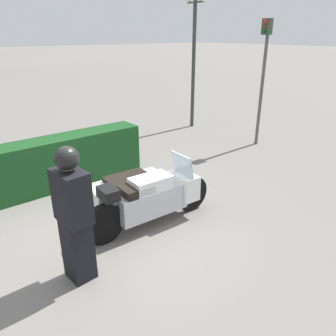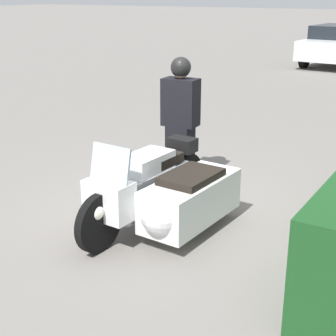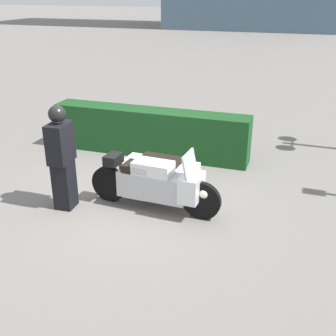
{
  "view_description": "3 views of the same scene",
  "coord_description": "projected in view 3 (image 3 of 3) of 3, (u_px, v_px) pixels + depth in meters",
  "views": [
    {
      "loc": [
        -2.18,
        -4.12,
        3.08
      ],
      "look_at": [
        1.22,
        0.01,
        0.86
      ],
      "focal_mm": 35.0,
      "sensor_mm": 36.0,
      "label": 1
    },
    {
      "loc": [
        5.55,
        3.09,
        2.75
      ],
      "look_at": [
        0.94,
        0.26,
        0.88
      ],
      "focal_mm": 55.0,
      "sensor_mm": 36.0,
      "label": 2
    },
    {
      "loc": [
        3.05,
        -6.37,
        3.63
      ],
      "look_at": [
        1.03,
        -0.38,
        0.92
      ],
      "focal_mm": 45.0,
      "sensor_mm": 36.0,
      "label": 3
    }
  ],
  "objects": [
    {
      "name": "police_motorcycle",
      "position": [
        162.0,
        179.0,
        7.56
      ],
      "size": [
        2.44,
        1.22,
        1.16
      ],
      "rotation": [
        0.0,
        0.0,
        -0.06
      ],
      "color": "black",
      "rests_on": "ground"
    },
    {
      "name": "hedge_bush_curbside",
      "position": [
        150.0,
        132.0,
        9.78
      ],
      "size": [
        4.63,
        0.63,
        1.08
      ],
      "primitive_type": "cube",
      "color": "#19471E",
      "rests_on": "ground"
    },
    {
      "name": "officer_rider",
      "position": [
        61.0,
        155.0,
        7.2
      ],
      "size": [
        0.34,
        0.53,
        1.87
      ],
      "rotation": [
        0.0,
        0.0,
        -3.07
      ],
      "color": "black",
      "rests_on": "ground"
    },
    {
      "name": "ground_plane",
      "position": [
        123.0,
        198.0,
        7.88
      ],
      "size": [
        160.0,
        160.0,
        0.0
      ],
      "primitive_type": "plane",
      "color": "slate"
    }
  ]
}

